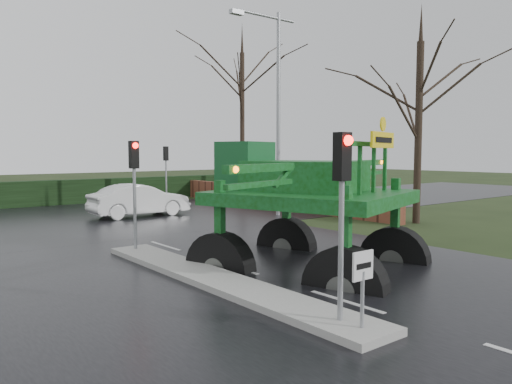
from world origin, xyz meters
TOP-DOWN VIEW (x-y plane):
  - ground at (0.00, 0.00)m, footprint 140.00×140.00m
  - road_main at (0.00, 10.00)m, footprint 14.00×80.00m
  - road_cross at (0.00, 16.00)m, footprint 80.00×12.00m
  - median_island at (-1.30, 3.00)m, footprint 1.20×10.00m
  - hedge_row at (0.00, 24.00)m, footprint 44.00×0.90m
  - brick_wall at (10.50, 16.00)m, footprint 0.40×20.00m
  - keep_left_sign at (-1.30, -1.50)m, footprint 0.50×0.07m
  - traffic_signal_near at (-1.30, -1.01)m, footprint 0.26×0.33m
  - traffic_signal_mid at (-1.30, 7.49)m, footprint 0.26×0.33m
  - traffic_signal_far at (6.50, 20.01)m, footprint 0.26×0.33m
  - street_light_right at (8.19, 12.00)m, footprint 3.85×0.30m
  - tree_right_near at (11.50, 6.00)m, footprint 5.60×5.60m
  - tree_right_far at (13.00, 21.00)m, footprint 7.00×7.00m
  - crop_sprayer at (0.69, 0.93)m, footprint 8.69×6.70m
  - white_sedan at (2.77, 15.83)m, footprint 4.86×1.74m

SIDE VIEW (x-z plane):
  - ground at x=0.00m, z-range 0.00..0.00m
  - white_sedan at x=2.77m, z-range -0.80..0.80m
  - road_main at x=0.00m, z-range -0.01..0.01m
  - road_cross at x=0.00m, z-range 0.00..0.02m
  - median_island at x=-1.30m, z-range 0.01..0.17m
  - brick_wall at x=10.50m, z-range 0.00..1.20m
  - hedge_row at x=0.00m, z-range 0.00..1.50m
  - keep_left_sign at x=-1.30m, z-range 0.38..1.73m
  - crop_sprayer at x=0.69m, z-range -0.14..4.95m
  - traffic_signal_near at x=-1.30m, z-range 0.83..4.35m
  - traffic_signal_mid at x=-1.30m, z-range 0.83..4.35m
  - traffic_signal_far at x=6.50m, z-range 0.83..4.35m
  - tree_right_near at x=11.50m, z-range 0.38..10.02m
  - street_light_right at x=8.19m, z-range 0.99..10.99m
  - tree_right_far at x=13.00m, z-range 0.47..12.52m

